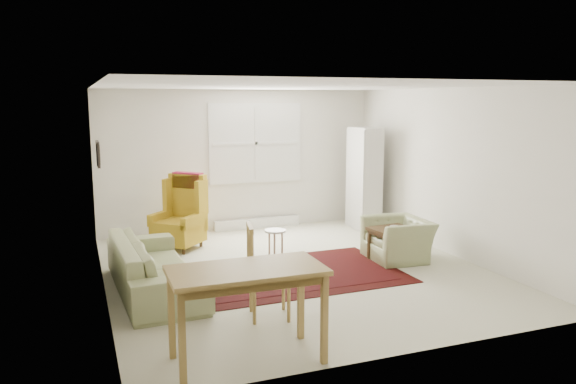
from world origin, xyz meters
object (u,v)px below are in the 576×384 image
object	(u,v)px
desk_chair	(269,271)
armchair	(398,235)
coffee_table	(394,245)
desk	(247,315)
cabinet	(364,179)
stool	(275,243)
sofa	(154,255)
wingback_chair	(178,212)

from	to	relation	value
desk_chair	armchair	bearing A→B (deg)	-48.20
coffee_table	desk	world-z (taller)	desk
cabinet	desk	size ratio (longest dim) A/B	1.34
armchair	desk_chair	bearing A→B (deg)	-56.88
desk	cabinet	bearing A→B (deg)	50.77
stool	desk_chair	world-z (taller)	desk_chair
armchair	desk	size ratio (longest dim) A/B	0.68
armchair	desk	distance (m)	3.82
armchair	desk	world-z (taller)	desk
sofa	stool	world-z (taller)	sofa
stool	cabinet	size ratio (longest dim) A/B	0.23
sofa	wingback_chair	size ratio (longest dim) A/B	1.90
wingback_chair	cabinet	bearing A→B (deg)	47.18
sofa	coffee_table	distance (m)	3.42
desk_chair	wingback_chair	bearing A→B (deg)	19.23
sofa	cabinet	size ratio (longest dim) A/B	1.22
coffee_table	stool	world-z (taller)	coffee_table
stool	desk	size ratio (longest dim) A/B	0.31
desk	desk_chair	size ratio (longest dim) A/B	1.33
coffee_table	stool	xyz separation A→B (m)	(-1.53, 0.82, -0.03)
armchair	stool	size ratio (longest dim) A/B	2.19
cabinet	stool	bearing A→B (deg)	-148.23
cabinet	desk_chair	distance (m)	4.53
cabinet	desk_chair	world-z (taller)	cabinet
sofa	desk	bearing A→B (deg)	-169.32
sofa	coffee_table	bearing A→B (deg)	-91.43
desk_chair	sofa	bearing A→B (deg)	50.83
wingback_chair	desk	size ratio (longest dim) A/B	0.87
sofa	wingback_chair	bearing A→B (deg)	-20.93
desk	desk_chair	bearing A→B (deg)	60.01
coffee_table	desk_chair	size ratio (longest dim) A/B	0.58
sofa	stool	bearing A→B (deg)	-67.30
armchair	stool	world-z (taller)	armchair
stool	desk_chair	bearing A→B (deg)	-111.14
desk	desk_chair	world-z (taller)	desk_chair
coffee_table	desk_chair	xyz separation A→B (m)	(-2.37, -1.36, 0.27)
cabinet	desk	world-z (taller)	cabinet
coffee_table	cabinet	bearing A→B (deg)	73.33
stool	armchair	bearing A→B (deg)	-23.97
armchair	stool	xyz separation A→B (m)	(-1.65, 0.73, -0.15)
armchair	coffee_table	world-z (taller)	armchair
armchair	cabinet	world-z (taller)	cabinet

